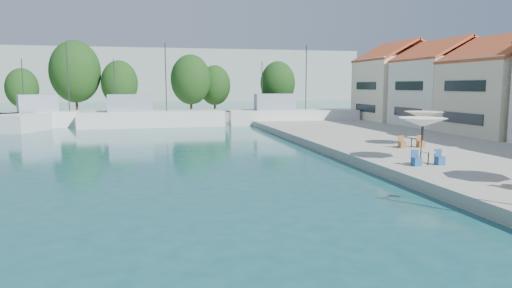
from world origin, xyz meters
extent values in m
cube|color=#99968A|center=(22.00, 30.00, 0.30)|extent=(32.00, 92.00, 0.60)
cube|color=#99968A|center=(-8.00, 67.00, 0.30)|extent=(90.00, 16.00, 0.60)
cube|color=#97A497|center=(-30.00, 160.00, 8.00)|extent=(180.00, 40.00, 16.00)
cube|color=#97A497|center=(40.00, 180.00, 6.00)|extent=(140.00, 40.00, 12.00)
cube|color=beige|center=(24.00, 33.00, 3.85)|extent=(8.60, 8.50, 6.50)
pyramid|color=#CB662D|center=(24.00, 33.00, 8.90)|extent=(9.00, 8.80, 1.80)
cube|color=silver|center=(24.00, 42.00, 4.10)|extent=(8.00, 8.50, 7.00)
pyramid|color=#CB662D|center=(24.00, 42.00, 9.40)|extent=(8.40, 8.80, 1.80)
cube|color=#F6EBC5|center=(24.00, 51.00, 4.35)|extent=(8.60, 8.50, 7.50)
pyramid|color=#CB662D|center=(24.00, 51.00, 9.90)|extent=(9.00, 8.80, 1.80)
cube|color=white|center=(-16.71, 56.83, 0.70)|extent=(14.11, 7.92, 2.20)
cube|color=#8B9AAC|center=(-18.65, 56.14, 2.80)|extent=(4.79, 3.95, 2.00)
cylinder|color=#2D2D2D|center=(-15.42, 57.28, 5.80)|extent=(0.12, 0.12, 8.00)
cylinder|color=#2D2D2D|center=(-19.95, 55.69, 4.80)|extent=(0.10, 0.10, 6.00)
cube|color=silver|center=(-5.80, 54.81, 0.70)|extent=(16.85, 5.06, 2.20)
cube|color=#8B9AAC|center=(-8.30, 54.71, 2.80)|extent=(5.14, 3.55, 2.00)
cylinder|color=#2D2D2D|center=(-4.14, 54.89, 5.80)|extent=(0.12, 0.12, 8.00)
cylinder|color=#2D2D2D|center=(-9.97, 54.63, 4.80)|extent=(0.10, 0.10, 6.00)
cube|color=silver|center=(11.53, 54.45, 0.70)|extent=(16.31, 5.63, 2.20)
cube|color=#8B9AAC|center=(9.14, 54.68, 2.80)|extent=(5.08, 3.63, 2.00)
cylinder|color=#2D2D2D|center=(13.13, 54.30, 5.80)|extent=(0.12, 0.12, 8.00)
cylinder|color=#2D2D2D|center=(7.55, 54.83, 4.80)|extent=(0.10, 0.10, 6.00)
cylinder|color=#3F2B19|center=(-24.01, 71.23, 2.09)|extent=(0.36, 0.36, 2.99)
ellipsoid|color=#173711|center=(-24.01, 71.23, 4.48)|extent=(4.54, 4.54, 5.67)
cylinder|color=#3F2B19|center=(-16.79, 71.84, 3.01)|extent=(0.36, 0.36, 4.83)
ellipsoid|color=#173711|center=(-16.79, 71.84, 6.87)|extent=(7.33, 7.33, 9.17)
cylinder|color=#3F2B19|center=(-10.47, 70.64, 2.36)|extent=(0.36, 0.36, 3.53)
ellipsoid|color=#173711|center=(-10.47, 70.64, 5.19)|extent=(5.36, 5.36, 6.70)
cylinder|color=#3F2B19|center=(-0.04, 69.03, 2.57)|extent=(0.36, 0.36, 3.94)
ellipsoid|color=#173711|center=(-0.04, 69.03, 5.72)|extent=(5.99, 5.99, 7.48)
cylinder|color=#3F2B19|center=(3.92, 71.71, 2.25)|extent=(0.36, 0.36, 3.29)
ellipsoid|color=#173711|center=(3.92, 71.71, 4.88)|extent=(5.00, 5.00, 6.26)
cylinder|color=#3F2B19|center=(13.29, 68.20, 2.37)|extent=(0.36, 0.36, 3.54)
ellipsoid|color=#173711|center=(13.29, 68.20, 5.21)|extent=(5.39, 5.39, 6.73)
cylinder|color=black|center=(9.11, 22.44, 1.81)|extent=(0.06, 0.06, 2.42)
cone|color=white|center=(9.11, 22.44, 2.77)|extent=(2.77, 2.77, 0.50)
cylinder|color=black|center=(12.97, 28.26, 1.80)|extent=(0.06, 0.06, 2.40)
cone|color=beige|center=(12.97, 28.26, 2.75)|extent=(2.76, 2.76, 0.50)
cylinder|color=black|center=(8.48, 20.76, 0.97)|extent=(0.06, 0.06, 0.74)
cylinder|color=tan|center=(8.48, 20.76, 1.34)|extent=(0.70, 0.70, 0.04)
cube|color=#214F87|center=(9.18, 20.76, 0.83)|extent=(0.42, 0.42, 0.46)
cube|color=#214F87|center=(7.78, 20.76, 0.83)|extent=(0.42, 0.42, 0.46)
cylinder|color=black|center=(11.46, 27.23, 0.97)|extent=(0.06, 0.06, 0.74)
cylinder|color=tan|center=(11.46, 27.23, 1.34)|extent=(0.70, 0.70, 0.04)
cube|color=brown|center=(12.16, 27.23, 0.83)|extent=(0.42, 0.42, 0.46)
cube|color=brown|center=(10.76, 27.23, 0.83)|extent=(0.42, 0.42, 0.46)
camera|label=1|loc=(-5.77, -0.57, 4.83)|focal=32.00mm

